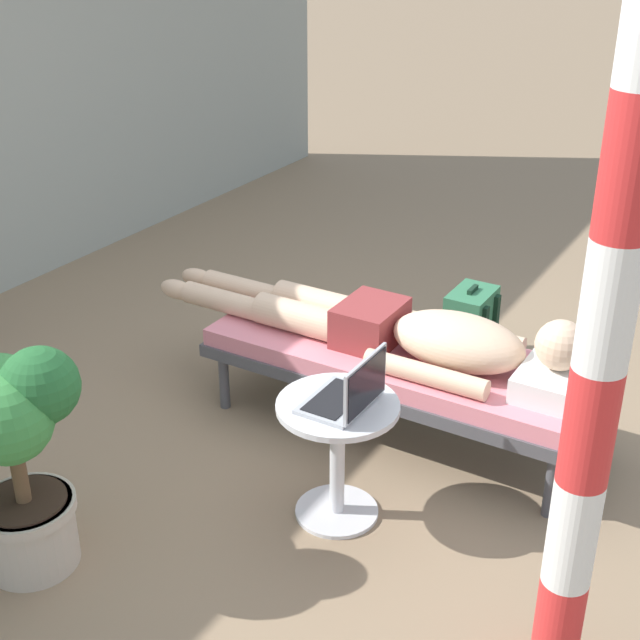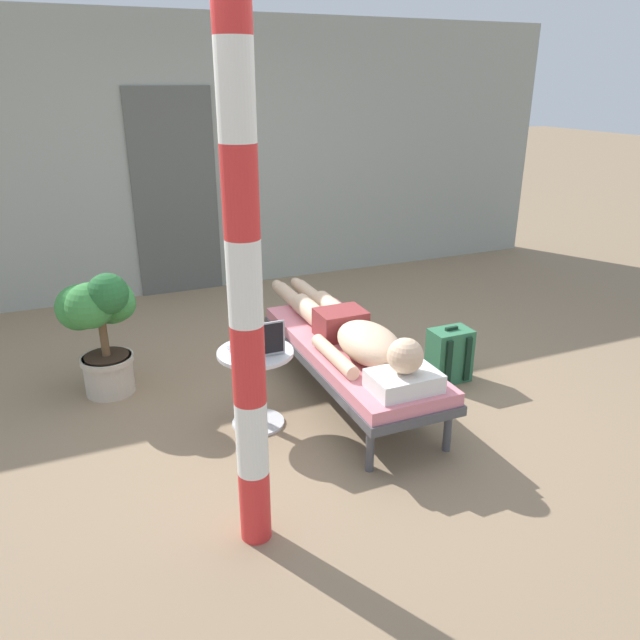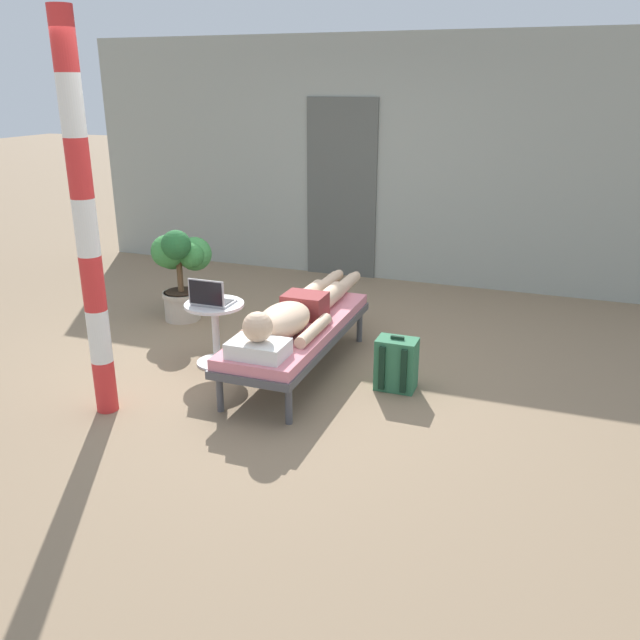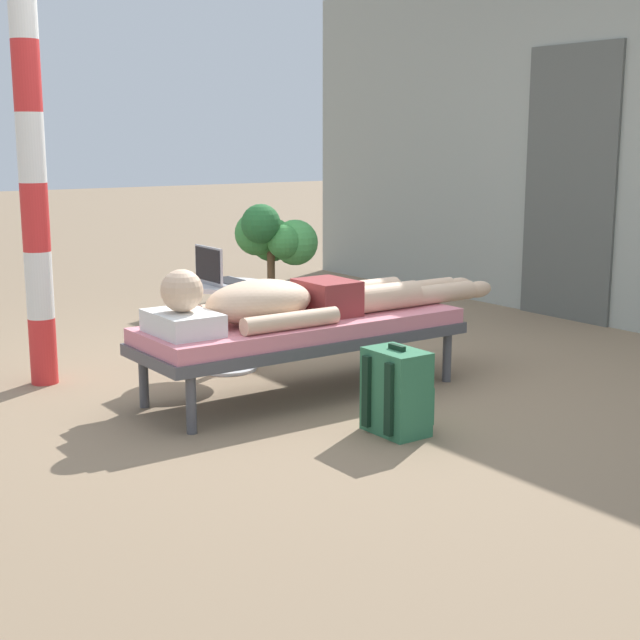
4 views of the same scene
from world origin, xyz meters
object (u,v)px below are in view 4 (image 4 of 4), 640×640
(person_reclining, at_px, (298,301))
(laptop, at_px, (219,274))
(side_table, at_px, (227,311))
(potted_plant, at_px, (273,253))
(lounge_chair, at_px, (303,331))
(porch_post, at_px, (31,148))
(backpack, at_px, (397,392))

(person_reclining, distance_m, laptop, 0.70)
(side_table, xyz_separation_m, laptop, (0.00, -0.05, 0.23))
(laptop, xyz_separation_m, potted_plant, (-0.84, 0.91, -0.03))
(lounge_chair, xyz_separation_m, porch_post, (-1.03, -1.07, 0.97))
(laptop, relative_size, porch_post, 0.12)
(lounge_chair, bearing_deg, backpack, -1.21)
(side_table, bearing_deg, potted_plant, 134.35)
(laptop, bearing_deg, lounge_chair, 9.90)
(person_reclining, bearing_deg, lounge_chair, 90.00)
(person_reclining, relative_size, side_table, 4.15)
(laptop, height_order, porch_post, porch_post)
(side_table, relative_size, porch_post, 0.20)
(porch_post, bearing_deg, laptop, 70.78)
(side_table, distance_m, backpack, 1.51)
(backpack, relative_size, potted_plant, 0.46)
(backpack, bearing_deg, potted_plant, 160.99)
(lounge_chair, height_order, backpack, backpack)
(laptop, xyz_separation_m, backpack, (1.50, 0.10, -0.39))
(person_reclining, bearing_deg, backpack, 1.05)
(laptop, relative_size, potted_plant, 0.34)
(side_table, bearing_deg, person_reclining, 3.13)
(potted_plant, bearing_deg, backpack, -19.01)
(side_table, bearing_deg, backpack, 2.01)
(lounge_chair, distance_m, potted_plant, 1.74)
(lounge_chair, height_order, side_table, side_table)
(side_table, distance_m, laptop, 0.23)
(lounge_chair, xyz_separation_m, side_table, (-0.69, -0.07, 0.01))
(laptop, relative_size, backpack, 0.73)
(potted_plant, distance_m, porch_post, 2.07)
(backpack, distance_m, potted_plant, 2.50)
(person_reclining, height_order, laptop, laptop)
(backpack, bearing_deg, lounge_chair, 178.79)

